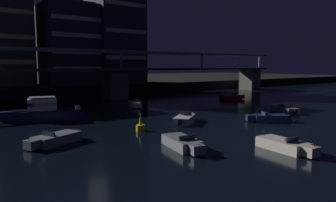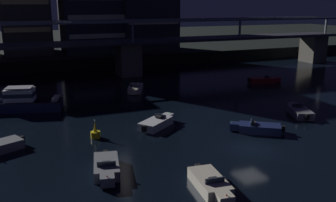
# 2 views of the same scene
# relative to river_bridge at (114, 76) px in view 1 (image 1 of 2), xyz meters

# --- Properties ---
(ground_plane) EXTENTS (400.00, 400.00, 0.00)m
(ground_plane) POSITION_rel_river_bridge_xyz_m (0.00, -36.84, -4.46)
(ground_plane) COLOR black
(far_riverbank) EXTENTS (240.00, 80.00, 2.20)m
(far_riverbank) POSITION_rel_river_bridge_xyz_m (0.00, 48.01, -3.36)
(far_riverbank) COLOR black
(far_riverbank) RESTS_ON ground
(river_bridge) EXTENTS (87.27, 6.40, 9.38)m
(river_bridge) POSITION_rel_river_bridge_xyz_m (0.00, 0.00, 0.00)
(river_bridge) COLOR #605B51
(river_bridge) RESTS_ON ground
(tower_west_tall) EXTENTS (9.12, 11.79, 25.93)m
(tower_west_tall) POSITION_rel_river_bridge_xyz_m (-15.40, 20.20, 10.56)
(tower_west_tall) COLOR #423D38
(tower_west_tall) RESTS_ON far_riverbank
(tower_central) EXTENTS (13.28, 12.06, 18.81)m
(tower_central) POSITION_rel_river_bridge_xyz_m (-2.03, 18.07, 7.00)
(tower_central) COLOR #282833
(tower_central) RESTS_ON far_riverbank
(tower_east_tall) EXTENTS (11.52, 11.79, 31.67)m
(tower_east_tall) POSITION_rel_river_bridge_xyz_m (8.72, 16.53, 13.43)
(tower_east_tall) COLOR #282833
(tower_east_tall) RESTS_ON far_riverbank
(cabin_cruiser_near_left) EXTENTS (9.36, 4.71, 2.79)m
(cabin_cruiser_near_left) POSITION_rel_river_bridge_xyz_m (-17.63, -16.77, -3.41)
(cabin_cruiser_near_left) COLOR #19234C
(cabin_cruiser_near_left) RESTS_ON ground
(speedboat_near_center) EXTENTS (3.23, 5.02, 1.16)m
(speedboat_near_center) POSITION_rel_river_bridge_xyz_m (-2.67, -12.38, -4.04)
(speedboat_near_center) COLOR beige
(speedboat_near_center) RESTS_ON ground
(speedboat_near_right) EXTENTS (5.15, 2.89, 1.16)m
(speedboat_near_right) POSITION_rel_river_bridge_xyz_m (17.72, -14.33, -4.04)
(speedboat_near_right) COLOR maroon
(speedboat_near_right) RESTS_ON ground
(speedboat_mid_left) EXTENTS (4.66, 4.05, 1.16)m
(speedboat_mid_left) POSITION_rel_river_bridge_xyz_m (-5.33, -28.17, -4.04)
(speedboat_mid_left) COLOR silver
(speedboat_mid_left) RESTS_ON ground
(speedboat_mid_center) EXTENTS (5.01, 3.24, 1.16)m
(speedboat_mid_center) POSITION_rel_river_bridge_xyz_m (-20.22, -29.34, -4.04)
(speedboat_mid_center) COLOR gray
(speedboat_mid_center) RESTS_ON ground
(speedboat_mid_right) EXTENTS (4.76, 3.86, 1.16)m
(speedboat_mid_right) POSITION_rel_river_bridge_xyz_m (3.09, -33.37, -4.04)
(speedboat_mid_right) COLOR #19234C
(speedboat_mid_right) RESTS_ON ground
(speedboat_far_left) EXTENTS (2.55, 5.22, 1.16)m
(speedboat_far_left) POSITION_rel_river_bridge_xyz_m (-12.48, -36.68, -4.04)
(speedboat_far_left) COLOR gray
(speedboat_far_left) RESTS_ON ground
(speedboat_far_center) EXTENTS (2.19, 5.23, 1.16)m
(speedboat_far_center) POSITION_rel_river_bridge_xyz_m (-6.63, -41.84, -4.04)
(speedboat_far_center) COLOR beige
(speedboat_far_center) RESTS_ON ground
(speedboat_far_right) EXTENTS (3.14, 5.06, 1.16)m
(speedboat_far_right) POSITION_rel_river_bridge_xyz_m (10.80, -30.37, -4.04)
(speedboat_far_right) COLOR gray
(speedboat_far_right) RESTS_ON ground
(channel_buoy) EXTENTS (0.90, 0.90, 1.76)m
(channel_buoy) POSITION_rel_river_bridge_xyz_m (-11.73, -29.01, -3.98)
(channel_buoy) COLOR yellow
(channel_buoy) RESTS_ON ground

